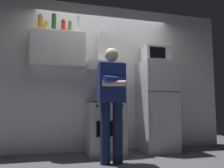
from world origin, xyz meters
TOP-DOWN VIEW (x-y plane):
  - ground_plane at (0.00, 0.00)m, footprint 7.00×7.00m
  - back_wall_tiled at (0.00, 0.60)m, footprint 4.80×0.10m
  - upper_cabinet at (-0.85, 0.37)m, footprint 0.90×0.37m
  - stove_oven at (-0.05, 0.25)m, footprint 0.60×0.62m
  - range_hood at (-0.05, 0.38)m, footprint 0.60×0.44m
  - refrigerator at (0.90, 0.25)m, footprint 0.60×0.62m
  - microwave at (0.90, 0.27)m, footprint 0.48×0.37m
  - person_standing at (-0.10, -0.36)m, footprint 0.38×0.33m
  - cooking_pot at (0.08, 0.13)m, footprint 0.28×0.18m
  - bottle_soda_red at (-0.77, 0.38)m, footprint 0.07×0.07m
  - bottle_liquor_amber at (-1.15, 0.38)m, footprint 0.08×0.08m
  - bottle_wine_green at (-0.93, 0.35)m, footprint 0.08×0.08m
  - bottle_vodka_clear at (-0.52, 0.36)m, footprint 0.07×0.07m
  - bottle_olive_oil at (-0.66, 0.42)m, footprint 0.06×0.06m
  - bottle_spice_jar at (-1.05, 0.35)m, footprint 0.06×0.06m

SIDE VIEW (x-z plane):
  - ground_plane at x=0.00m, z-range 0.00..0.00m
  - stove_oven at x=-0.05m, z-range 0.00..0.87m
  - refrigerator at x=0.90m, z-range 0.00..1.60m
  - person_standing at x=-0.10m, z-range 0.08..1.72m
  - cooking_pot at x=0.08m, z-range 0.87..1.00m
  - back_wall_tiled at x=0.00m, z-range 0.00..2.70m
  - range_hood at x=-0.05m, z-range 1.22..1.97m
  - microwave at x=0.90m, z-range 1.60..1.88m
  - upper_cabinet at x=-0.85m, z-range 1.45..2.05m
  - bottle_spice_jar at x=-1.05m, z-range 2.04..2.20m
  - bottle_olive_oil at x=-0.66m, z-range 2.04..2.28m
  - bottle_soda_red at x=-0.77m, z-range 2.04..2.28m
  - bottle_liquor_amber at x=-1.15m, z-range 2.04..2.33m
  - bottle_vodka_clear at x=-0.52m, z-range 2.04..2.36m
  - bottle_wine_green at x=-0.93m, z-range 2.04..2.36m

